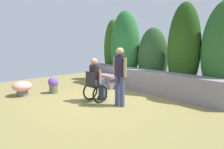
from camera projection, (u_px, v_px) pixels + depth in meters
name	position (u px, v px, depth m)	size (l,w,h in m)	color
ground_plane	(105.00, 101.00, 6.69)	(10.64, 10.64, 0.00)	olive
stone_retaining_wall	(145.00, 81.00, 7.91)	(5.90, 0.60, 0.78)	gray
hedge_backdrop	(159.00, 51.00, 8.11)	(6.16, 1.23, 3.11)	#2B5717
stone_bench	(103.00, 78.00, 8.71)	(1.49, 0.43, 0.52)	slate
person_in_wheelchair	(96.00, 81.00, 6.57)	(0.53, 0.66, 1.33)	black
person_standing_companion	(120.00, 73.00, 6.05)	(0.49, 0.30, 1.66)	#3D426A
flower_pot_purple_near	(22.00, 87.00, 7.27)	(0.64, 0.64, 0.50)	#5D5857
flower_pot_terracotta_by_wall	(53.00, 84.00, 7.61)	(0.35, 0.35, 0.58)	#585E46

